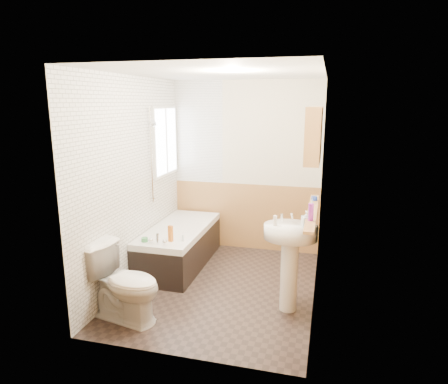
% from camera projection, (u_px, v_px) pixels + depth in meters
% --- Properties ---
extents(floor, '(2.80, 2.80, 0.00)m').
position_uv_depth(floor, '(221.00, 287.00, 4.84)').
color(floor, black).
rests_on(floor, ground).
extents(ceiling, '(2.80, 2.80, 0.00)m').
position_uv_depth(ceiling, '(220.00, 73.00, 4.29)').
color(ceiling, white).
rests_on(ceiling, ground).
extents(wall_back, '(2.20, 0.02, 2.50)m').
position_uv_depth(wall_back, '(246.00, 167.00, 5.89)').
color(wall_back, beige).
rests_on(wall_back, ground).
extents(wall_front, '(2.20, 0.02, 2.50)m').
position_uv_depth(wall_front, '(175.00, 221.00, 3.24)').
color(wall_front, beige).
rests_on(wall_front, ground).
extents(wall_left, '(0.02, 2.80, 2.50)m').
position_uv_depth(wall_left, '(133.00, 181.00, 4.84)').
color(wall_left, beige).
rests_on(wall_left, ground).
extents(wall_right, '(0.02, 2.80, 2.50)m').
position_uv_depth(wall_right, '(320.00, 192.00, 4.29)').
color(wall_right, beige).
rests_on(wall_right, ground).
extents(wainscot_right, '(0.01, 2.80, 1.00)m').
position_uv_depth(wainscot_right, '(314.00, 257.00, 4.46)').
color(wainscot_right, '#B28049').
rests_on(wainscot_right, wall_right).
extents(wainscot_front, '(2.20, 0.01, 1.00)m').
position_uv_depth(wainscot_front, '(178.00, 304.00, 3.42)').
color(wainscot_front, '#B28049').
rests_on(wainscot_front, wall_front).
extents(wainscot_back, '(2.20, 0.01, 1.00)m').
position_uv_depth(wainscot_back, '(245.00, 216.00, 6.04)').
color(wainscot_back, '#B28049').
rests_on(wainscot_back, wall_back).
extents(tile_cladding_left, '(0.01, 2.80, 2.50)m').
position_uv_depth(tile_cladding_left, '(134.00, 182.00, 4.84)').
color(tile_cladding_left, white).
rests_on(tile_cladding_left, wall_left).
extents(tile_return_back, '(0.75, 0.01, 1.50)m').
position_uv_depth(tile_return_back, '(198.00, 132.00, 5.94)').
color(tile_return_back, white).
rests_on(tile_return_back, wall_back).
extents(window, '(0.03, 0.79, 0.99)m').
position_uv_depth(window, '(166.00, 141.00, 5.64)').
color(window, white).
rests_on(window, wall_left).
extents(bathtub, '(0.70, 1.61, 0.68)m').
position_uv_depth(bathtub, '(180.00, 245.00, 5.46)').
color(bathtub, black).
rests_on(bathtub, floor).
extents(shower_riser, '(0.11, 0.08, 1.24)m').
position_uv_depth(shower_riser, '(152.00, 148.00, 5.14)').
color(shower_riser, silver).
rests_on(shower_riser, wall_left).
extents(toilet, '(0.88, 0.60, 0.79)m').
position_uv_depth(toilet, '(124.00, 283.00, 4.06)').
color(toilet, white).
rests_on(toilet, floor).
extents(sink, '(0.56, 0.45, 1.07)m').
position_uv_depth(sink, '(290.00, 250.00, 4.18)').
color(sink, white).
rests_on(sink, floor).
extents(pine_shelf, '(0.10, 1.50, 0.03)m').
position_uv_depth(pine_shelf, '(312.00, 212.00, 4.30)').
color(pine_shelf, '#B28049').
rests_on(pine_shelf, wall_right).
extents(medicine_cabinet, '(0.16, 0.64, 0.58)m').
position_uv_depth(medicine_cabinet, '(313.00, 135.00, 4.13)').
color(medicine_cabinet, '#B28049').
rests_on(medicine_cabinet, wall_right).
extents(foam_can, '(0.06, 0.06, 0.17)m').
position_uv_depth(foam_can, '(311.00, 212.00, 3.91)').
color(foam_can, purple).
rests_on(foam_can, pine_shelf).
extents(green_bottle, '(0.05, 0.05, 0.22)m').
position_uv_depth(green_bottle, '(312.00, 206.00, 4.05)').
color(green_bottle, silver).
rests_on(green_bottle, pine_shelf).
extents(black_jar, '(0.10, 0.10, 0.05)m').
position_uv_depth(black_jar, '(314.00, 198.00, 4.72)').
color(black_jar, '#19339E').
rests_on(black_jar, pine_shelf).
extents(soap_bottle, '(0.14, 0.19, 0.08)m').
position_uv_depth(soap_bottle, '(306.00, 224.00, 4.03)').
color(soap_bottle, silver).
rests_on(soap_bottle, sink).
extents(clear_bottle, '(0.04, 0.04, 0.11)m').
position_uv_depth(clear_bottle, '(275.00, 221.00, 4.09)').
color(clear_bottle, silver).
rests_on(clear_bottle, sink).
extents(blue_gel, '(0.06, 0.05, 0.20)m').
position_uv_depth(blue_gel, '(171.00, 234.00, 4.82)').
color(blue_gel, orange).
rests_on(blue_gel, bathtub).
extents(cream_jar, '(0.10, 0.10, 0.05)m').
position_uv_depth(cream_jar, '(145.00, 240.00, 4.83)').
color(cream_jar, '#388447').
rests_on(cream_jar, bathtub).
extents(orange_bottle, '(0.03, 0.03, 0.08)m').
position_uv_depth(orange_bottle, '(183.00, 238.00, 4.84)').
color(orange_bottle, silver).
rests_on(orange_bottle, bathtub).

